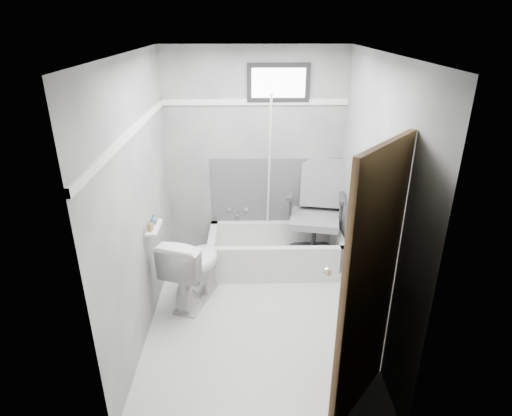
{
  "coord_description": "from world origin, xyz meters",
  "views": [
    {
      "loc": [
        -0.06,
        -3.33,
        2.64
      ],
      "look_at": [
        0.0,
        0.35,
        1.0
      ],
      "focal_mm": 30.0,
      "sensor_mm": 36.0,
      "label": 1
    }
  ],
  "objects_px": {
    "toilet": "(194,267)",
    "bathtub": "(275,250)",
    "office_chair": "(315,213)",
    "soap_bottle_b": "(153,219)",
    "soap_bottle_a": "(150,225)",
    "door": "(424,318)"
  },
  "relations": [
    {
      "from": "door",
      "to": "soap_bottle_b",
      "type": "bearing_deg",
      "value": 142.22
    },
    {
      "from": "soap_bottle_a",
      "to": "soap_bottle_b",
      "type": "height_order",
      "value": "soap_bottle_a"
    },
    {
      "from": "soap_bottle_a",
      "to": "soap_bottle_b",
      "type": "relative_size",
      "value": 1.12
    },
    {
      "from": "bathtub",
      "to": "door",
      "type": "distance_m",
      "value": 2.46
    },
    {
      "from": "office_chair",
      "to": "soap_bottle_b",
      "type": "bearing_deg",
      "value": -143.95
    },
    {
      "from": "bathtub",
      "to": "office_chair",
      "type": "distance_m",
      "value": 0.63
    },
    {
      "from": "bathtub",
      "to": "toilet",
      "type": "xyz_separation_m",
      "value": [
        -0.85,
        -0.61,
        0.16
      ]
    },
    {
      "from": "soap_bottle_a",
      "to": "soap_bottle_b",
      "type": "xyz_separation_m",
      "value": [
        0.0,
        0.14,
        -0.01
      ]
    },
    {
      "from": "door",
      "to": "soap_bottle_a",
      "type": "bearing_deg",
      "value": 144.92
    },
    {
      "from": "soap_bottle_a",
      "to": "soap_bottle_b",
      "type": "distance_m",
      "value": 0.14
    },
    {
      "from": "office_chair",
      "to": "door",
      "type": "distance_m",
      "value": 2.29
    },
    {
      "from": "door",
      "to": "soap_bottle_a",
      "type": "height_order",
      "value": "door"
    },
    {
      "from": "toilet",
      "to": "bathtub",
      "type": "bearing_deg",
      "value": -125.41
    },
    {
      "from": "bathtub",
      "to": "soap_bottle_b",
      "type": "xyz_separation_m",
      "value": [
        -1.17,
        -0.72,
        0.75
      ]
    },
    {
      "from": "toilet",
      "to": "soap_bottle_a",
      "type": "relative_size",
      "value": 7.54
    },
    {
      "from": "office_chair",
      "to": "toilet",
      "type": "distance_m",
      "value": 1.47
    },
    {
      "from": "office_chair",
      "to": "soap_bottle_a",
      "type": "height_order",
      "value": "office_chair"
    },
    {
      "from": "toilet",
      "to": "soap_bottle_b",
      "type": "height_order",
      "value": "soap_bottle_b"
    },
    {
      "from": "bathtub",
      "to": "door",
      "type": "xyz_separation_m",
      "value": [
        0.75,
        -2.21,
        0.79
      ]
    },
    {
      "from": "office_chair",
      "to": "soap_bottle_b",
      "type": "height_order",
      "value": "office_chair"
    },
    {
      "from": "office_chair",
      "to": "door",
      "type": "height_order",
      "value": "door"
    },
    {
      "from": "office_chair",
      "to": "soap_bottle_a",
      "type": "bearing_deg",
      "value": -140.0
    }
  ]
}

